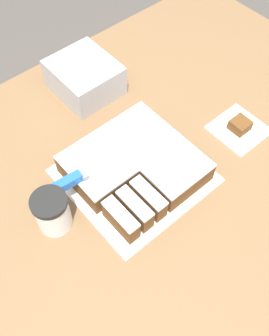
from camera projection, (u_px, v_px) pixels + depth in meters
The scene contains 9 objects.
ground_plane at pixel (152, 290), 1.75m from camera, with size 8.00×8.00×0.00m, color #4C4742.
countertop at pixel (156, 249), 1.36m from camera, with size 1.40×1.10×0.93m.
cake_board at pixel (134, 176), 0.97m from camera, with size 0.32×0.31×0.01m.
cake at pixel (135, 166), 0.95m from camera, with size 0.28×0.27×0.06m.
knife at pixel (75, 179), 0.88m from camera, with size 0.33×0.06×0.02m.
coffee_cup at pixel (52, 212), 0.86m from camera, with size 0.08×0.08×0.10m.
paper_napkin at pixel (239, 129), 1.06m from camera, with size 0.13×0.13×0.01m.
brownie at pixel (240, 125), 1.04m from camera, with size 0.05×0.05×0.03m.
storage_box at pixel (85, 77), 1.11m from camera, with size 0.16×0.18×0.09m.
Camera 1 is at (-0.41, -0.36, 1.75)m, focal length 42.00 mm.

